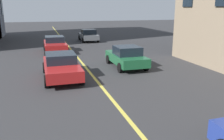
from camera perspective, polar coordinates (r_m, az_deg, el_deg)
name	(u,v)px	position (r m, az deg, el deg)	size (l,w,h in m)	color
lane_centre_line	(95,79)	(13.19, -4.03, -2.13)	(80.00, 0.16, 0.01)	#D8C64C
car_red_trailing	(61,66)	(13.48, -12.01, 1.02)	(4.40, 1.95, 1.37)	#B21E1E
car_grey_mid	(88,35)	(28.40, -5.65, 8.25)	(3.90, 1.89, 1.40)	slate
car_green_far	(126,57)	(15.72, 3.45, 3.21)	(3.90, 1.89, 1.40)	#1E6038
car_red_near	(55,44)	(21.87, -13.45, 6.05)	(4.40, 1.95, 1.37)	#B21E1E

